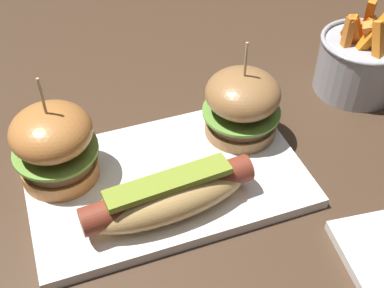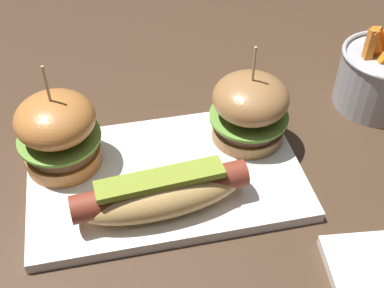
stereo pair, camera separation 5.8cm
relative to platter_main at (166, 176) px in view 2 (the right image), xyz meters
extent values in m
plane|color=#422D1E|center=(0.00, 0.00, -0.01)|extent=(3.00, 3.00, 0.00)
cube|color=white|center=(0.00, 0.00, 0.00)|extent=(0.32, 0.20, 0.01)
ellipsoid|color=tan|center=(-0.01, -0.05, 0.03)|extent=(0.19, 0.07, 0.05)
cylinder|color=maroon|center=(-0.01, -0.05, 0.04)|extent=(0.19, 0.05, 0.03)
cube|color=olive|center=(-0.01, -0.05, 0.05)|extent=(0.14, 0.04, 0.01)
cylinder|color=#B77036|center=(-0.12, 0.04, 0.02)|extent=(0.09, 0.09, 0.02)
cylinder|color=brown|center=(-0.12, 0.04, 0.04)|extent=(0.08, 0.08, 0.02)
cylinder|color=#6B9E3D|center=(-0.12, 0.04, 0.05)|extent=(0.10, 0.10, 0.00)
ellipsoid|color=#B77036|center=(-0.12, 0.04, 0.07)|extent=(0.09, 0.09, 0.05)
cylinder|color=tan|center=(-0.12, 0.04, 0.12)|extent=(0.00, 0.00, 0.06)
cylinder|color=#996A3D|center=(0.11, 0.04, 0.02)|extent=(0.09, 0.09, 0.02)
cylinder|color=brown|center=(0.11, 0.04, 0.03)|extent=(0.08, 0.08, 0.01)
cylinder|color=#609338|center=(0.11, 0.04, 0.04)|extent=(0.10, 0.10, 0.00)
ellipsoid|color=#996A3D|center=(0.11, 0.04, 0.07)|extent=(0.09, 0.09, 0.05)
cylinder|color=tan|center=(0.11, 0.04, 0.11)|extent=(0.00, 0.00, 0.06)
cylinder|color=#A8AAB2|center=(0.32, 0.09, 0.03)|extent=(0.12, 0.12, 0.08)
cube|color=orange|center=(0.30, 0.12, 0.07)|extent=(0.03, 0.03, 0.06)
cube|color=orange|center=(0.29, 0.09, 0.07)|extent=(0.02, 0.02, 0.07)
cube|color=#D56217|center=(0.30, 0.11, 0.08)|extent=(0.03, 0.04, 0.07)
cube|color=orange|center=(0.31, 0.09, 0.08)|extent=(0.05, 0.03, 0.07)
camera|label=1|loc=(-0.11, -0.40, 0.44)|focal=47.50mm
camera|label=2|loc=(-0.06, -0.41, 0.44)|focal=47.50mm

